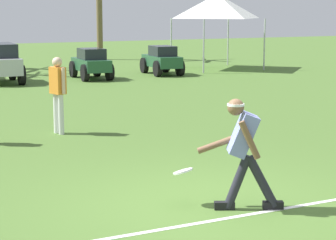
{
  "coord_description": "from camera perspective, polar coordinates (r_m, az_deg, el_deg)",
  "views": [
    {
      "loc": [
        -4.09,
        -7.16,
        2.53
      ],
      "look_at": [
        0.12,
        1.36,
        0.9
      ],
      "focal_mm": 70.0,
      "sensor_mm": 36.0,
      "label": 1
    }
  ],
  "objects": [
    {
      "name": "parked_car_slot_f",
      "position": [
        25.2,
        -0.53,
        5.27
      ],
      "size": [
        1.28,
        2.28,
        1.1
      ],
      "color": "#235133",
      "rests_on": "ground_plane"
    },
    {
      "name": "ground_plane",
      "position": [
        8.63,
        3.31,
        -7.34
      ],
      "size": [
        80.0,
        80.0,
        0.0
      ],
      "primitive_type": "plane",
      "color": "#496C2C"
    },
    {
      "name": "parked_car_slot_e",
      "position": [
        23.78,
        -6.71,
        4.94
      ],
      "size": [
        1.2,
        2.25,
        1.1
      ],
      "color": "#235133",
      "rests_on": "ground_plane"
    },
    {
      "name": "frisbee_thrower",
      "position": [
        8.26,
        6.57,
        -2.43
      ],
      "size": [
        0.96,
        0.74,
        1.42
      ],
      "color": "#23232D",
      "rests_on": "ground_plane"
    },
    {
      "name": "parked_car_slot_d",
      "position": [
        23.04,
        -14.27,
        4.94
      ],
      "size": [
        1.24,
        2.44,
        1.34
      ],
      "color": "#B7BABF",
      "rests_on": "ground_plane"
    },
    {
      "name": "event_tent",
      "position": [
        27.53,
        4.3,
        9.85
      ],
      "size": [
        2.98,
        2.98,
        3.1
      ],
      "color": "#B2B5BA",
      "rests_on": "ground_plane"
    },
    {
      "name": "frisbee_in_flight",
      "position": [
        8.47,
        1.31,
        -4.48
      ],
      "size": [
        0.37,
        0.37,
        0.1
      ],
      "color": "white"
    },
    {
      "name": "teammate_deep",
      "position": [
        13.38,
        -9.57,
        2.78
      ],
      "size": [
        0.28,
        0.49,
        1.56
      ],
      "color": "silver",
      "rests_on": "ground_plane"
    },
    {
      "name": "field_line_paint",
      "position": [
        8.12,
        5.5,
        -8.45
      ],
      "size": [
        18.24,
        0.38,
        0.01
      ],
      "primitive_type": "cube",
      "rotation": [
        0.0,
        0.0,
        0.02
      ],
      "color": "white",
      "rests_on": "ground_plane"
    }
  ]
}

